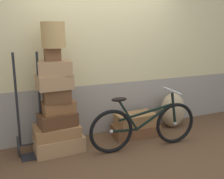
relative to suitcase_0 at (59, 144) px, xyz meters
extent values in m
cube|color=#513823|center=(0.82, -0.38, -0.14)|extent=(9.08, 5.20, 0.06)
cube|color=gray|center=(0.82, 0.47, 0.31)|extent=(7.08, 0.20, 0.83)
cube|color=#CCBC84|center=(0.82, 0.47, 1.59)|extent=(7.08, 0.20, 1.74)
cube|color=#9E754C|center=(0.00, 0.00, 0.00)|extent=(0.68, 0.42, 0.22)
cube|color=olive|center=(-0.02, 0.03, 0.19)|extent=(0.62, 0.43, 0.16)
cube|color=#4C2D19|center=(0.00, 0.01, 0.36)|extent=(0.54, 0.38, 0.19)
cube|color=brown|center=(0.02, 0.05, 0.53)|extent=(0.46, 0.32, 0.16)
cube|color=brown|center=(0.00, 0.00, 0.71)|extent=(0.35, 0.23, 0.19)
cube|color=#9E754C|center=(-0.02, 0.01, 0.89)|extent=(0.47, 0.35, 0.19)
cube|color=#9E754C|center=(-0.01, 0.01, 1.08)|extent=(0.46, 0.33, 0.19)
cube|color=brown|center=(-0.02, 0.04, 1.26)|extent=(0.20, 0.15, 0.17)
cube|color=brown|center=(1.26, 0.05, -0.02)|extent=(0.77, 0.47, 0.18)
cube|color=olive|center=(1.26, 0.05, 0.16)|extent=(0.65, 0.37, 0.19)
cylinder|color=#A8844C|center=(0.00, 0.02, 1.51)|extent=(0.31, 0.31, 0.33)
torus|color=black|center=(-0.54, 0.08, 0.03)|extent=(0.02, 0.28, 0.28)
torus|color=black|center=(-0.19, 0.08, 0.03)|extent=(0.02, 0.28, 0.28)
cylinder|color=black|center=(-0.36, 0.08, 0.03)|extent=(0.35, 0.02, 0.02)
cylinder|color=black|center=(-0.51, 0.08, 0.67)|extent=(0.03, 0.10, 1.27)
cylinder|color=black|center=(-0.22, 0.08, 0.67)|extent=(0.03, 0.10, 1.27)
cube|color=black|center=(-0.36, -0.03, -0.10)|extent=(0.31, 0.22, 0.02)
ellipsoid|color=#9E8966|center=(2.05, 0.12, 0.20)|extent=(0.44, 0.37, 0.61)
torus|color=black|center=(0.66, -0.35, 0.21)|extent=(0.63, 0.11, 0.63)
sphere|color=#B2B2B7|center=(0.66, -0.35, 0.21)|extent=(0.05, 0.05, 0.05)
torus|color=black|center=(1.66, -0.45, 0.21)|extent=(0.63, 0.11, 0.63)
sphere|color=#B2B2B7|center=(1.66, -0.45, 0.21)|extent=(0.05, 0.05, 0.05)
cube|color=black|center=(1.31, -0.41, 0.35)|extent=(0.56, 0.08, 0.34)
cube|color=black|center=(0.90, -0.38, 0.41)|extent=(0.30, 0.06, 0.46)
cube|color=black|center=(0.85, -0.37, 0.20)|extent=(0.39, 0.06, 0.04)
cube|color=black|center=(1.17, -0.40, 0.43)|extent=(0.83, 0.10, 0.18)
cube|color=black|center=(1.62, -0.44, 0.45)|extent=(0.11, 0.04, 0.48)
ellipsoid|color=black|center=(0.77, -0.36, 0.66)|extent=(0.23, 0.11, 0.06)
cylinder|color=#A5A5AD|center=(1.58, -0.44, 0.71)|extent=(0.07, 0.46, 0.02)
camera|label=1|loc=(-0.65, -3.32, 1.56)|focal=40.31mm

